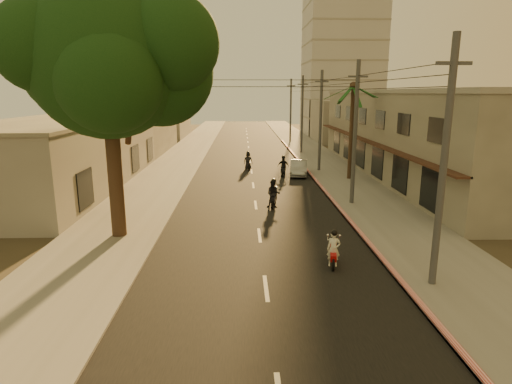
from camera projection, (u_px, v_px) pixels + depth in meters
ground at (261, 250)px, 19.66m from camera, size 160.00×160.00×0.00m
road at (252, 171)px, 39.13m from camera, size 10.00×140.00×0.02m
sidewalk_right at (333, 170)px, 39.36m from camera, size 5.00×140.00×0.12m
sidewalk_left at (169, 171)px, 38.88m from camera, size 5.00×140.00×0.12m
curb_stripe at (316, 181)px, 34.41m from camera, size 0.20×60.00×0.20m
shophouse_row at (414, 133)px, 36.80m from camera, size 8.80×34.20×7.30m
left_building at (68, 153)px, 32.26m from camera, size 8.20×24.20×5.20m
distant_tower at (342, 50)px, 71.51m from camera, size 12.10×12.10×28.00m
broadleaf_tree at (116, 61)px, 19.62m from camera, size 9.60×8.70×12.10m
palm_tree at (353, 91)px, 33.87m from camera, size 5.00×5.00×8.20m
utility_poles at (321, 99)px, 37.85m from camera, size 1.20×48.26×9.00m
filler_right at (342, 121)px, 63.23m from camera, size 8.00×14.00×6.00m
filler_left_near at (134, 134)px, 51.82m from camera, size 8.00×14.00×4.40m
filler_left_far at (161, 115)px, 69.05m from camera, size 8.00×14.00×7.00m
scooter_red at (334, 250)px, 17.67m from camera, size 0.75×1.61×1.59m
scooter_mid_a at (273, 194)px, 26.70m from camera, size 1.10×1.87×1.86m
scooter_mid_b at (283, 167)px, 36.85m from camera, size 1.18×1.81×1.81m
scooter_far_a at (248, 161)px, 39.98m from camera, size 0.95×1.78×1.75m
parked_car at (299, 168)px, 37.16m from camera, size 2.49×4.42×1.33m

